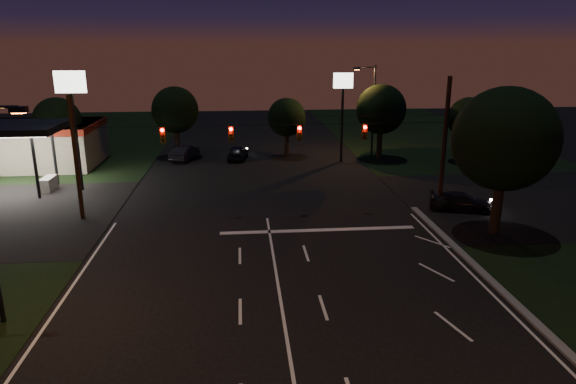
{
  "coord_description": "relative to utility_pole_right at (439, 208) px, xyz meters",
  "views": [
    {
      "loc": [
        -1.58,
        -17.77,
        11.05
      ],
      "look_at": [
        0.98,
        9.77,
        3.0
      ],
      "focal_mm": 32.0,
      "sensor_mm": 36.0,
      "label": 1
    }
  ],
  "objects": [
    {
      "name": "cross_street_right",
      "position": [
        8.0,
        1.0,
        0.0
      ],
      "size": [
        20.0,
        16.0,
        0.02
      ],
      "primitive_type": "cube",
      "color": "black",
      "rests_on": "ground"
    },
    {
      "name": "tree_far_d",
      "position": [
        0.02,
        16.13,
        4.83
      ],
      "size": [
        4.8,
        4.8,
        7.3
      ],
      "color": "black",
      "rests_on": "ground"
    },
    {
      "name": "car_oncoming_b",
      "position": [
        -19.12,
        17.23,
        0.74
      ],
      "size": [
        2.68,
        4.77,
        1.49
      ],
      "primitive_type": "imported",
      "rotation": [
        0.0,
        0.0,
        2.88
      ],
      "color": "black",
      "rests_on": "ground"
    },
    {
      "name": "car_cross",
      "position": [
        1.33,
        -0.59,
        0.62
      ],
      "size": [
        4.62,
        2.88,
        1.25
      ],
      "primitive_type": "imported",
      "rotation": [
        0.0,
        0.0,
        1.29
      ],
      "color": "black",
      "rests_on": "ground"
    },
    {
      "name": "utility_pole_right",
      "position": [
        0.0,
        0.0,
        0.0
      ],
      "size": [
        0.3,
        0.3,
        9.0
      ],
      "primitive_type": "cylinder",
      "color": "black",
      "rests_on": "ground"
    },
    {
      "name": "stop_bar",
      "position": [
        -9.0,
        -3.5,
        0.01
      ],
      "size": [
        12.0,
        0.5,
        0.01
      ],
      "primitive_type": "cube",
      "color": "silver",
      "rests_on": "ground"
    },
    {
      "name": "ground",
      "position": [
        -12.0,
        -15.0,
        0.0
      ],
      "size": [
        140.0,
        140.0,
        0.0
      ],
      "primitive_type": "plane",
      "color": "black",
      "rests_on": "ground"
    },
    {
      "name": "tree_far_e",
      "position": [
        8.02,
        14.11,
        4.11
      ],
      "size": [
        4.0,
        4.0,
        6.18
      ],
      "color": "black",
      "rests_on": "ground"
    },
    {
      "name": "car_oncoming_a",
      "position": [
        -13.93,
        16.99,
        0.7
      ],
      "size": [
        2.32,
        4.33,
        1.4
      ],
      "primitive_type": "imported",
      "rotation": [
        0.0,
        0.0,
        2.97
      ],
      "color": "black",
      "rests_on": "ground"
    },
    {
      "name": "tree_far_a",
      "position": [
        -29.98,
        15.12,
        4.26
      ],
      "size": [
        4.2,
        4.2,
        6.42
      ],
      "color": "black",
      "rests_on": "ground"
    },
    {
      "name": "signal_span",
      "position": [
        -12.0,
        -0.04,
        5.5
      ],
      "size": [
        24.0,
        0.4,
        1.56
      ],
      "color": "black",
      "rests_on": "ground"
    },
    {
      "name": "tree_right_near",
      "position": [
        1.53,
        -4.83,
        5.68
      ],
      "size": [
        6.0,
        6.0,
        8.76
      ],
      "color": "black",
      "rests_on": "ground"
    },
    {
      "name": "pole_sign_right",
      "position": [
        -4.0,
        15.0,
        6.24
      ],
      "size": [
        1.8,
        0.3,
        8.4
      ],
      "color": "black",
      "rests_on": "ground"
    },
    {
      "name": "tree_far_b",
      "position": [
        -19.98,
        19.13,
        4.61
      ],
      "size": [
        4.6,
        4.6,
        6.98
      ],
      "color": "black",
      "rests_on": "ground"
    },
    {
      "name": "street_light_right_far",
      "position": [
        -0.76,
        17.0,
        5.24
      ],
      "size": [
        2.2,
        0.35,
        9.0
      ],
      "color": "black",
      "rests_on": "ground"
    },
    {
      "name": "utility_pole_left",
      "position": [
        -24.0,
        0.0,
        0.0
      ],
      "size": [
        0.28,
        0.28,
        8.0
      ],
      "primitive_type": "cylinder",
      "color": "black",
      "rests_on": "ground"
    },
    {
      "name": "tree_far_c",
      "position": [
        -8.98,
        18.1,
        3.9
      ],
      "size": [
        3.8,
        3.8,
        5.86
      ],
      "color": "black",
      "rests_on": "ground"
    },
    {
      "name": "gas_station",
      "position": [
        -33.86,
        15.39,
        2.38
      ],
      "size": [
        14.2,
        16.1,
        5.25
      ],
      "color": "gray",
      "rests_on": "ground"
    },
    {
      "name": "pole_sign_left_near",
      "position": [
        -26.0,
        7.0,
        6.98
      ],
      "size": [
        2.2,
        0.3,
        9.1
      ],
      "color": "black",
      "rests_on": "ground"
    }
  ]
}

